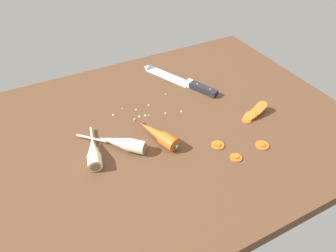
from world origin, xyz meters
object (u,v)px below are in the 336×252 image
Objects in this scene: carrot_slice_stray_mid at (236,157)px; parsnip_mid_left at (94,152)px; parsnip_front at (122,143)px; carrot_slice_stray_near at (218,145)px; whole_carrot at (158,135)px; chefs_knife at (177,79)px; carrot_slice_stack at (255,112)px; carrot_slice_stray_far at (262,145)px.

parsnip_mid_left is at bearing 151.98° from carrot_slice_stray_mid.
parsnip_front is 4.48× the size of carrot_slice_stray_near.
parsnip_mid_left is at bearing 174.48° from whole_carrot.
chefs_knife is 33.48cm from carrot_slice_stack.
carrot_slice_stray_far is (26.33, -16.70, -1.74)cm from whole_carrot.
parsnip_front is 1.59× the size of carrot_slice_stack.
parsnip_front is at bearing 153.68° from carrot_slice_stray_far.
carrot_slice_stack is at bearing -6.52° from parsnip_mid_left.
carrot_slice_stray_mid is (27.43, -18.99, -1.62)cm from parsnip_front.
carrot_slice_stack reaches higher than carrot_slice_stray_far.
parsnip_front is 28.54cm from carrot_slice_stray_near.
chefs_knife is 47.75cm from parsnip_mid_left.
parsnip_mid_left reaches higher than carrot_slice_stack.
carrot_slice_stack is (12.43, -31.08, 0.70)cm from chefs_knife.
chefs_knife is at bearing 51.80° from whole_carrot.
carrot_slice_stray_mid is at bearing -177.25° from carrot_slice_stray_far.
parsnip_front reaches higher than carrot_slice_stack.
carrot_slice_stack is at bearing 37.01° from carrot_slice_stray_mid.
whole_carrot reaches higher than carrot_slice_stray_mid.
whole_carrot is at bearing -5.52° from parsnip_mid_left.
carrot_slice_stray_mid is at bearing -28.02° from parsnip_mid_left.
carrot_slice_stray_near is 0.97× the size of carrot_slice_stray_far.
carrot_slice_stray_mid is (1.73, -6.68, 0.00)cm from carrot_slice_stray_near.
whole_carrot is 31.23cm from carrot_slice_stray_far.
parsnip_mid_left is 5.25× the size of carrot_slice_stray_mid.
carrot_slice_stray_near is at bearing 152.10° from carrot_slice_stray_far.
carrot_slice_stray_near is 6.90cm from carrot_slice_stray_mid.
whole_carrot is at bearing 147.61° from carrot_slice_stray_far.
whole_carrot is 23.78cm from carrot_slice_stray_mid.
parsnip_front is 4.33× the size of carrot_slice_stray_far.
carrot_slice_stack is 14.51cm from carrot_slice_stray_far.
parsnip_front is 8.40cm from parsnip_mid_left.
carrot_slice_stray_near is (-6.55, -37.40, -0.29)cm from chefs_knife.
carrot_slice_stray_near is at bearing -19.96° from parsnip_mid_left.
carrot_slice_stray_near is 13.26cm from carrot_slice_stray_far.
parsnip_mid_left is (-8.39, 0.08, 0.00)cm from parsnip_front.
parsnip_mid_left reaches higher than carrot_slice_stray_near.
chefs_knife is 43.91cm from carrot_slice_stray_far.
whole_carrot is 11.23cm from parsnip_front.
carrot_slice_stray_near is at bearing -99.93° from chefs_knife.
whole_carrot reaches higher than carrot_slice_stray_near.
parsnip_front is (-32.25, -25.10, 1.33)cm from chefs_knife.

